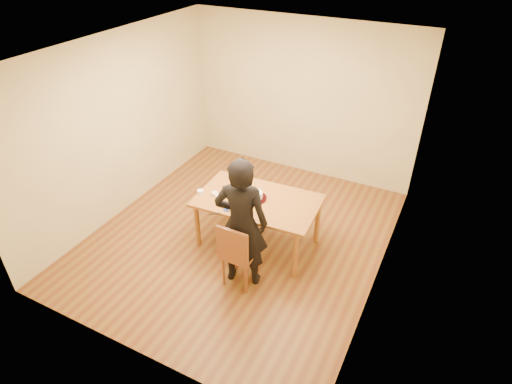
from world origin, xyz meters
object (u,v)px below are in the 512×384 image
at_px(cake_plate, 255,198).
at_px(person, 241,224).
at_px(dining_table, 258,201).
at_px(cake, 255,195).
at_px(dining_chair, 240,254).

distance_m(cake_plate, person, 0.76).
xyz_separation_m(dining_table, cake, (-0.04, -0.00, 0.08)).
bearing_deg(cake_plate, person, -75.20).
bearing_deg(cake, person, -75.20).
relative_size(dining_table, dining_chair, 4.38).
bearing_deg(dining_table, dining_chair, -82.30).
xyz_separation_m(cake_plate, person, (0.19, -0.73, 0.13)).
distance_m(dining_table, cake_plate, 0.05).
relative_size(dining_chair, cake, 1.74).
bearing_deg(cake, dining_chair, -76.02).
relative_size(dining_table, cake_plate, 5.15).
bearing_deg(dining_table, cake_plate, 177.35).
height_order(dining_table, dining_chair, dining_table).
relative_size(cake, person, 0.12).
bearing_deg(dining_table, cake, 177.35).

